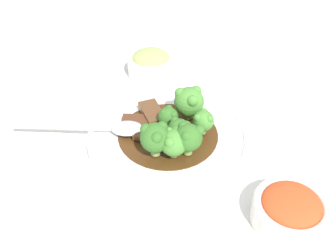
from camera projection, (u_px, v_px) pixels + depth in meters
ground_plane at (168, 141)px, 0.70m from camera, size 4.00×4.00×0.00m
main_plate at (168, 136)px, 0.69m from camera, size 0.28×0.28×0.02m
beef_strip_0 at (186, 129)px, 0.69m from camera, size 0.05×0.08×0.01m
beef_strip_1 at (154, 112)px, 0.72m from camera, size 0.07×0.05×0.02m
beef_strip_2 at (153, 135)px, 0.68m from camera, size 0.07×0.07×0.01m
beef_strip_3 at (135, 122)px, 0.70m from camera, size 0.05×0.06×0.01m
broccoli_floret_0 at (190, 136)px, 0.63m from camera, size 0.05×0.05×0.06m
broccoli_floret_1 at (155, 137)px, 0.63m from camera, size 0.05×0.05×0.06m
broccoli_floret_2 at (168, 117)px, 0.68m from camera, size 0.04×0.04×0.04m
broccoli_floret_3 at (174, 142)px, 0.63m from camera, size 0.04×0.04×0.05m
broccoli_floret_4 at (189, 101)px, 0.70m from camera, size 0.05×0.05×0.06m
broccoli_floret_5 at (203, 120)px, 0.67m from camera, size 0.04×0.04×0.04m
broccoli_floret_6 at (179, 130)px, 0.65m from camera, size 0.04×0.04×0.05m
serving_spoon at (113, 128)px, 0.69m from camera, size 0.15×0.20×0.01m
side_bowl_kimchi at (290, 209)px, 0.55m from camera, size 0.11×0.11×0.05m
side_bowl_appetizer at (151, 63)px, 0.85m from camera, size 0.10×0.10×0.06m
sauce_dish at (49, 154)px, 0.66m from camera, size 0.07×0.07×0.01m
paper_napkin at (38, 148)px, 0.68m from camera, size 0.15×0.12×0.01m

